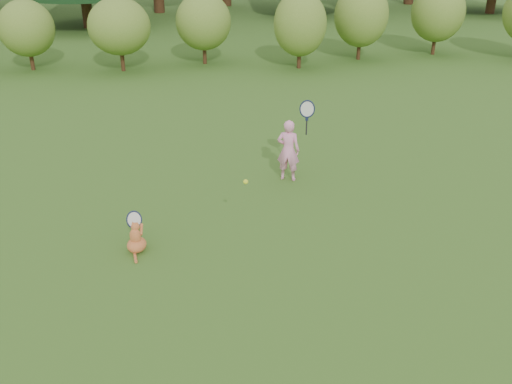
{
  "coord_description": "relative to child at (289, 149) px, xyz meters",
  "views": [
    {
      "loc": [
        -0.98,
        -7.8,
        4.89
      ],
      "look_at": [
        0.2,
        0.8,
        0.7
      ],
      "focal_mm": 40.0,
      "sensor_mm": 36.0,
      "label": 1
    }
  ],
  "objects": [
    {
      "name": "child",
      "position": [
        0.0,
        0.0,
        0.0
      ],
      "size": [
        0.75,
        0.46,
        1.92
      ],
      "rotation": [
        0.0,
        0.0,
        2.75
      ],
      "color": "pink",
      "rests_on": "ground"
    },
    {
      "name": "ground",
      "position": [
        -1.14,
        -2.75,
        -0.67
      ],
      "size": [
        100.0,
        100.0,
        0.0
      ],
      "primitive_type": "plane",
      "color": "#264D15",
      "rests_on": "ground"
    },
    {
      "name": "tennis_ball",
      "position": [
        -1.19,
        -2.57,
        0.51
      ],
      "size": [
        0.08,
        0.08,
        0.08
      ],
      "color": "#DBEC1B",
      "rests_on": "ground"
    },
    {
      "name": "shrub_row",
      "position": [
        -1.14,
        10.25,
        0.73
      ],
      "size": [
        28.0,
        3.0,
        2.8
      ],
      "primitive_type": null,
      "color": "#5B7C26",
      "rests_on": "ground"
    },
    {
      "name": "cat",
      "position": [
        -2.96,
        -2.41,
        -0.4
      ],
      "size": [
        0.48,
        0.77,
        0.7
      ],
      "rotation": [
        0.0,
        0.0,
        -0.3
      ],
      "color": "#B44B22",
      "rests_on": "ground"
    }
  ]
}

